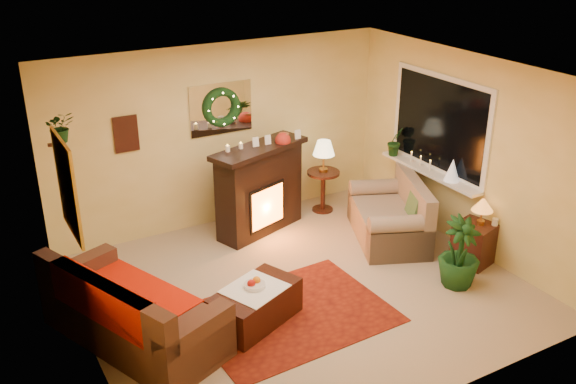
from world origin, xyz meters
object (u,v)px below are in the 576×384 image
side_table_round (323,191)px  coffee_table (255,306)px  fireplace (260,195)px  sofa (133,304)px  loveseat (389,211)px  end_table_square (474,244)px

side_table_round → coffee_table: 3.07m
fireplace → coffee_table: bearing=-137.2°
sofa → side_table_round: 3.89m
loveseat → end_table_square: size_ratio=2.69×
sofa → end_table_square: bearing=-29.3°
end_table_square → coffee_table: end_table_square is taller
coffee_table → loveseat: bearing=-3.3°
side_table_round → coffee_table: size_ratio=0.63×
sofa → side_table_round: bearing=4.9°
fireplace → loveseat: 1.81m
sofa → side_table_round: (3.46, 1.76, -0.10)m
loveseat → sofa: bearing=-148.5°
fireplace → coffee_table: size_ratio=1.30×
sofa → loveseat: size_ratio=1.40×
fireplace → sofa: bearing=-163.4°
end_table_square → coffee_table: 3.07m
fireplace → loveseat: (1.43, -1.10, -0.13)m
fireplace → loveseat: fireplace is taller
fireplace → loveseat: size_ratio=0.89×
side_table_round → end_table_square: size_ratio=1.17×
fireplace → side_table_round: size_ratio=2.06×
fireplace → side_table_round: 1.16m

